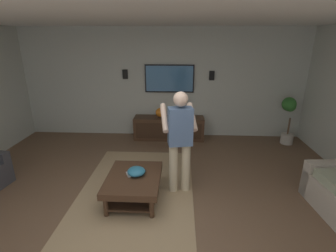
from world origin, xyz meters
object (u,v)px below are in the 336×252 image
(coffee_table, at_px, (134,182))
(potted_plant_tall, at_px, (289,112))
(bowl, at_px, (136,171))
(wall_speaker_right, at_px, (125,74))
(wall_speaker_left, at_px, (212,76))
(tv, at_px, (169,79))
(person_standing, at_px, (180,137))
(media_console, at_px, (169,128))
(remote_black, at_px, (142,170))
(remote_white, at_px, (128,174))
(vase_round, at_px, (160,112))

(coffee_table, distance_m, potted_plant_tall, 4.04)
(bowl, bearing_deg, potted_plant_tall, -52.94)
(bowl, xyz_separation_m, wall_speaker_right, (2.76, 0.70, 1.09))
(wall_speaker_left, relative_size, wall_speaker_right, 1.00)
(tv, xyz_separation_m, potted_plant_tall, (-0.36, -2.79, -0.70))
(potted_plant_tall, bearing_deg, person_standing, 130.35)
(media_console, xyz_separation_m, wall_speaker_right, (0.25, 1.07, 1.27))
(media_console, bearing_deg, remote_black, -7.53)
(person_standing, relative_size, bowl, 6.08)
(person_standing, height_order, bowl, person_standing)
(person_standing, xyz_separation_m, remote_white, (-0.27, 0.77, -0.52))
(wall_speaker_right, bearing_deg, media_console, -103.30)
(remote_white, bearing_deg, vase_round, -32.02)
(coffee_table, relative_size, potted_plant_tall, 0.90)
(media_console, bearing_deg, coffee_table, -9.26)
(bowl, height_order, vase_round, vase_round)
(bowl, bearing_deg, remote_black, -23.26)
(potted_plant_tall, relative_size, wall_speaker_right, 5.03)
(remote_black, bearing_deg, potted_plant_tall, 80.19)
(remote_black, bearing_deg, wall_speaker_right, 150.65)
(bowl, height_order, wall_speaker_right, wall_speaker_right)
(media_console, xyz_separation_m, potted_plant_tall, (-0.11, -2.79, 0.48))
(person_standing, distance_m, bowl, 0.84)
(wall_speaker_right, bearing_deg, potted_plant_tall, -95.45)
(tv, xyz_separation_m, vase_round, (-0.20, 0.22, -0.79))
(media_console, xyz_separation_m, remote_black, (-2.35, 0.31, 0.14))
(person_standing, distance_m, wall_speaker_left, 2.68)
(potted_plant_tall, xyz_separation_m, remote_white, (-2.40, 3.28, -0.34))
(coffee_table, bearing_deg, media_console, -9.26)
(person_standing, relative_size, remote_black, 10.93)
(tv, bearing_deg, wall_speaker_right, -90.70)
(bowl, height_order, remote_black, bowl)
(person_standing, bearing_deg, wall_speaker_right, 18.02)
(coffee_table, height_order, tv, tv)
(wall_speaker_left, bearing_deg, wall_speaker_right, 90.00)
(person_standing, distance_m, potted_plant_tall, 3.30)
(person_standing, height_order, wall_speaker_right, wall_speaker_right)
(person_standing, bearing_deg, wall_speaker_left, -26.68)
(bowl, distance_m, vase_round, 2.55)
(media_console, relative_size, tv, 1.44)
(potted_plant_tall, height_order, remote_white, potted_plant_tall)
(vase_round, xyz_separation_m, wall_speaker_left, (0.22, -1.23, 0.87))
(tv, distance_m, vase_round, 0.85)
(tv, relative_size, wall_speaker_right, 5.38)
(bowl, bearing_deg, tv, -7.78)
(tv, bearing_deg, vase_round, -47.27)
(media_console, height_order, bowl, media_console)
(tv, relative_size, vase_round, 5.38)
(potted_plant_tall, height_order, remote_black, potted_plant_tall)
(tv, bearing_deg, remote_black, -6.83)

